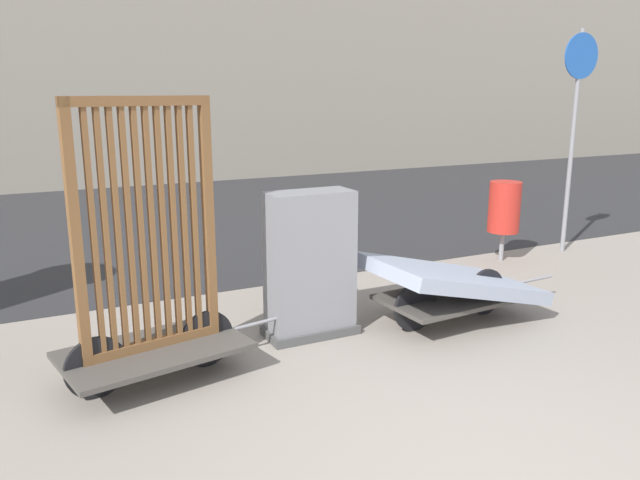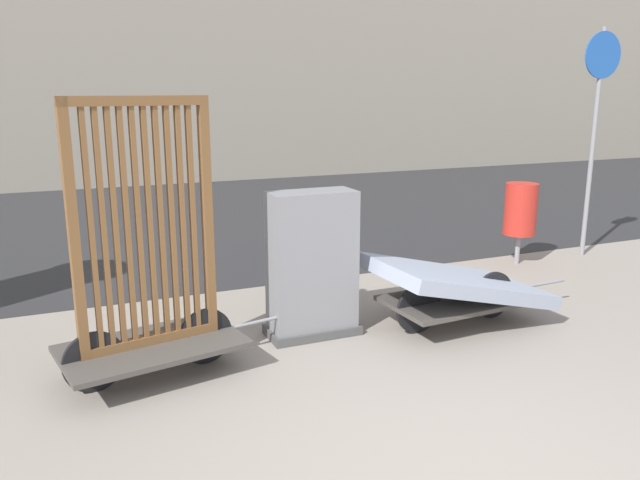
{
  "view_description": "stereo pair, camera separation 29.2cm",
  "coord_description": "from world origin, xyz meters",
  "px_view_note": "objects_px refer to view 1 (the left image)",
  "views": [
    {
      "loc": [
        -2.21,
        -2.29,
        2.15
      ],
      "look_at": [
        0.0,
        2.17,
        0.95
      ],
      "focal_mm": 35.0,
      "sensor_mm": 36.0,
      "label": 1
    },
    {
      "loc": [
        -1.95,
        -2.41,
        2.15
      ],
      "look_at": [
        0.0,
        2.17,
        0.95
      ],
      "focal_mm": 35.0,
      "sensor_mm": 36.0,
      "label": 2
    }
  ],
  "objects_px": {
    "bike_cart_with_bedframe": "(151,289)",
    "trash_bin": "(504,207)",
    "sign_post": "(576,111)",
    "utility_cabinet": "(310,269)",
    "bike_cart_with_mattress": "(453,283)"
  },
  "relations": [
    {
      "from": "bike_cart_with_bedframe",
      "to": "trash_bin",
      "type": "distance_m",
      "value": 4.98
    },
    {
      "from": "sign_post",
      "to": "trash_bin",
      "type": "bearing_deg",
      "value": 179.6
    },
    {
      "from": "utility_cabinet",
      "to": "sign_post",
      "type": "height_order",
      "value": "sign_post"
    },
    {
      "from": "utility_cabinet",
      "to": "sign_post",
      "type": "xyz_separation_m",
      "value": [
        4.4,
        1.16,
        1.28
      ]
    },
    {
      "from": "bike_cart_with_mattress",
      "to": "sign_post",
      "type": "relative_size",
      "value": 0.76
    },
    {
      "from": "bike_cart_with_bedframe",
      "to": "trash_bin",
      "type": "bearing_deg",
      "value": 6.42
    },
    {
      "from": "bike_cart_with_mattress",
      "to": "utility_cabinet",
      "type": "bearing_deg",
      "value": 163.11
    },
    {
      "from": "bike_cart_with_bedframe",
      "to": "utility_cabinet",
      "type": "xyz_separation_m",
      "value": [
        1.45,
        0.32,
        -0.12
      ]
    },
    {
      "from": "trash_bin",
      "to": "utility_cabinet",
      "type": "bearing_deg",
      "value": -160.49
    },
    {
      "from": "bike_cart_with_mattress",
      "to": "sign_post",
      "type": "bearing_deg",
      "value": 22.35
    },
    {
      "from": "bike_cart_with_bedframe",
      "to": "utility_cabinet",
      "type": "bearing_deg",
      "value": 1.42
    },
    {
      "from": "trash_bin",
      "to": "sign_post",
      "type": "bearing_deg",
      "value": -0.4
    },
    {
      "from": "utility_cabinet",
      "to": "trash_bin",
      "type": "distance_m",
      "value": 3.5
    },
    {
      "from": "bike_cart_with_bedframe",
      "to": "utility_cabinet",
      "type": "height_order",
      "value": "bike_cart_with_bedframe"
    },
    {
      "from": "utility_cabinet",
      "to": "sign_post",
      "type": "bearing_deg",
      "value": 14.8
    }
  ]
}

